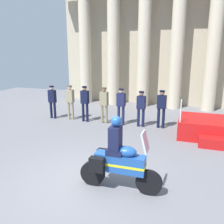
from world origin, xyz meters
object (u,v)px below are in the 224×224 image
at_px(officer_in_row_1, 70,100).
at_px(motorcycle_with_rider, 117,160).
at_px(officer_in_row_3, 104,102).
at_px(reviewing_stand, 224,130).
at_px(officer_in_row_6, 162,106).
at_px(officer_in_row_5, 141,106).
at_px(officer_in_row_0, 52,99).
at_px(officer_in_row_4, 121,104).
at_px(officer_in_row_2, 85,101).

bearing_deg(officer_in_row_1, motorcycle_with_rider, 135.05).
distance_m(officer_in_row_1, officer_in_row_3, 1.86).
height_order(reviewing_stand, officer_in_row_1, officer_in_row_1).
distance_m(officer_in_row_1, officer_in_row_6, 4.56).
bearing_deg(motorcycle_with_rider, officer_in_row_5, 95.03).
bearing_deg(officer_in_row_1, officer_in_row_6, -172.27).
xyz_separation_m(officer_in_row_0, officer_in_row_5, (4.64, 0.05, -0.03)).
distance_m(reviewing_stand, officer_in_row_4, 4.48).
relative_size(reviewing_stand, officer_in_row_3, 1.99).
distance_m(officer_in_row_2, officer_in_row_6, 3.70).
xyz_separation_m(officer_in_row_2, motorcycle_with_rider, (3.33, -5.25, -0.25)).
relative_size(reviewing_stand, officer_in_row_0, 2.05).
bearing_deg(officer_in_row_5, officer_in_row_4, 9.19).
distance_m(reviewing_stand, officer_in_row_5, 3.55).
bearing_deg(officer_in_row_4, officer_in_row_2, 7.38).
distance_m(officer_in_row_0, officer_in_row_5, 4.64).
bearing_deg(officer_in_row_4, officer_in_row_6, -168.77).
height_order(reviewing_stand, officer_in_row_6, officer_in_row_6).
xyz_separation_m(officer_in_row_1, officer_in_row_6, (4.56, 0.06, -0.02)).
distance_m(reviewing_stand, officer_in_row_3, 5.33).
height_order(officer_in_row_5, officer_in_row_6, officer_in_row_6).
distance_m(reviewing_stand, motorcycle_with_rider, 5.64).
bearing_deg(officer_in_row_0, reviewing_stand, -176.21).
bearing_deg(officer_in_row_1, officer_in_row_0, 12.32).
xyz_separation_m(reviewing_stand, officer_in_row_4, (-4.41, 0.46, 0.66)).
height_order(reviewing_stand, officer_in_row_0, officer_in_row_0).
bearing_deg(officer_in_row_5, officer_in_row_6, -166.64).
bearing_deg(officer_in_row_0, officer_in_row_4, -172.81).
bearing_deg(officer_in_row_6, reviewing_stand, 173.70).
bearing_deg(officer_in_row_0, motorcycle_with_rider, 141.54).
xyz_separation_m(officer_in_row_3, officer_in_row_6, (2.71, 0.12, -0.01)).
height_order(officer_in_row_3, officer_in_row_6, officer_in_row_3).
height_order(officer_in_row_3, motorcycle_with_rider, motorcycle_with_rider).
bearing_deg(officer_in_row_1, officer_in_row_3, -174.72).
bearing_deg(officer_in_row_2, officer_in_row_5, -172.01).
xyz_separation_m(officer_in_row_0, officer_in_row_2, (1.85, 0.00, 0.04)).
bearing_deg(officer_in_row_3, officer_in_row_4, -174.58).
relative_size(officer_in_row_0, officer_in_row_6, 0.99).
bearing_deg(officer_in_row_0, officer_in_row_6, -171.46).
relative_size(officer_in_row_1, officer_in_row_6, 1.02).
height_order(officer_in_row_1, officer_in_row_2, officer_in_row_2).
xyz_separation_m(reviewing_stand, officer_in_row_2, (-6.26, 0.45, 0.68)).
bearing_deg(officer_in_row_6, officer_in_row_4, 11.23).
bearing_deg(motorcycle_with_rider, officer_in_row_0, 133.91).
height_order(reviewing_stand, officer_in_row_3, officer_in_row_3).
relative_size(officer_in_row_0, officer_in_row_2, 0.96).
distance_m(officer_in_row_4, officer_in_row_5, 0.95).
bearing_deg(officer_in_row_3, officer_in_row_0, 7.72).
xyz_separation_m(officer_in_row_4, officer_in_row_5, (0.95, 0.04, -0.05)).
height_order(officer_in_row_1, officer_in_row_5, officer_in_row_1).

